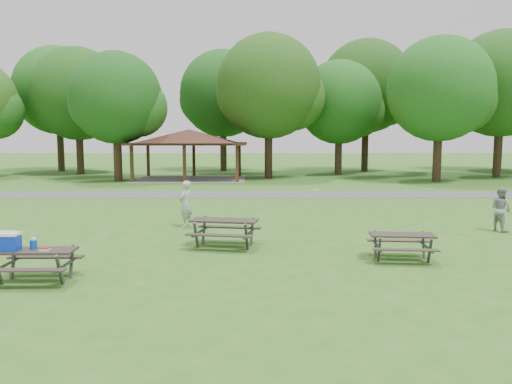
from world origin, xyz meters
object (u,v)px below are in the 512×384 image
object	(u,v)px
picnic_table_middle	(224,226)
frisbee_catcher	(501,209)
frisbee_thrower	(185,204)
picnic_table_near	(27,252)

from	to	relation	value
picnic_table_middle	frisbee_catcher	world-z (taller)	frisbee_catcher
frisbee_thrower	frisbee_catcher	distance (m)	11.07
frisbee_thrower	frisbee_catcher	bearing A→B (deg)	105.42
picnic_table_near	picnic_table_middle	distance (m)	5.57
picnic_table_middle	frisbee_thrower	size ratio (longest dim) A/B	1.31
picnic_table_near	frisbee_catcher	world-z (taller)	frisbee_catcher
frisbee_catcher	picnic_table_near	bearing A→B (deg)	92.00
picnic_table_near	frisbee_thrower	world-z (taller)	frisbee_thrower
picnic_table_middle	frisbee_thrower	distance (m)	3.60
picnic_table_near	frisbee_catcher	distance (m)	14.95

